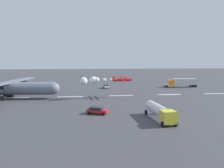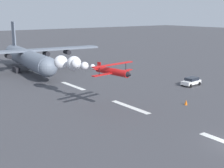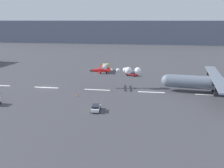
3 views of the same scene
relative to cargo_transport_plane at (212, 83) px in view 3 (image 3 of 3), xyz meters
name	(u,v)px [view 3 (image 3 of 3)]	position (x,y,z in m)	size (l,w,h in m)	color
ground_plane	(46,88)	(-50.53, -1.34, -3.32)	(440.00, 440.00, 0.00)	#424247
runway_stripe_4	(46,87)	(-50.53, -1.34, -3.32)	(8.00, 0.90, 0.01)	white
runway_stripe_5	(97,90)	(-33.90, -1.34, -3.32)	(8.00, 0.90, 0.01)	white
runway_stripe_6	(151,92)	(-17.26, -1.34, -3.32)	(8.00, 0.90, 0.01)	white
runway_stripe_7	(210,95)	(-0.62, -1.34, -3.32)	(8.00, 0.90, 0.01)	white
mountain_ridge_distant	(116,32)	(-50.53, 154.47, 6.92)	(396.00, 16.00, 20.49)	slate
cargo_transport_plane	(212,83)	(0.00, 0.00, 0.00)	(29.40, 34.82, 11.10)	slate
stunt_biplane_red	(125,71)	(-25.75, 2.58, 2.23)	(16.54, 7.22, 2.39)	red
fuel_tanker_truck	(105,68)	(-36.66, 25.95, -1.58)	(3.36, 9.46, 2.90)	yellow
followme_car_yellow	(96,108)	(-30.24, -19.26, -2.51)	(2.36, 4.23, 1.52)	white
airport_staff_sedan	(132,74)	(-24.88, 20.16, -2.51)	(4.74, 3.25, 1.52)	#B21E23
traffic_cone_far	(77,95)	(-38.06, -8.63, -2.95)	(0.44, 0.44, 0.75)	orange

